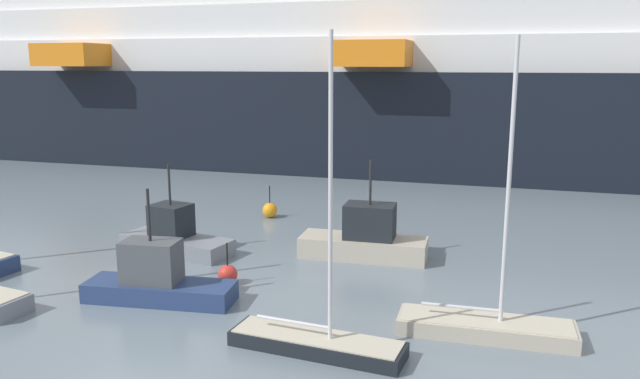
# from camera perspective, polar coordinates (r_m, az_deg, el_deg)

# --- Properties ---
(sailboat_1) EXTENTS (5.19, 1.65, 8.97)m
(sailboat_1) POSITION_cam_1_polar(r_m,az_deg,el_deg) (18.15, -0.28, -13.53)
(sailboat_1) COLOR black
(sailboat_1) RESTS_ON ground_plane
(sailboat_2) EXTENTS (5.32, 1.75, 8.88)m
(sailboat_2) POSITION_cam_1_polar(r_m,az_deg,el_deg) (19.73, 15.08, -11.83)
(sailboat_2) COLOR #BCB29E
(sailboat_2) RESTS_ON ground_plane
(fishing_boat_0) EXTENTS (5.45, 2.17, 4.21)m
(fishing_boat_0) POSITION_cam_1_polar(r_m,az_deg,el_deg) (26.25, 4.21, -4.56)
(fishing_boat_0) COLOR #BCB29E
(fishing_boat_0) RESTS_ON ground_plane
(fishing_boat_1) EXTENTS (5.37, 2.27, 3.98)m
(fishing_boat_1) POSITION_cam_1_polar(r_m,az_deg,el_deg) (22.31, -14.84, -8.08)
(fishing_boat_1) COLOR navy
(fishing_boat_1) RESTS_ON ground_plane
(fishing_boat_2) EXTENTS (5.28, 2.58, 3.89)m
(fishing_boat_2) POSITION_cam_1_polar(r_m,az_deg,el_deg) (27.71, -13.26, -4.24)
(fishing_boat_2) COLOR gray
(fishing_boat_2) RESTS_ON ground_plane
(channel_buoy_1) EXTENTS (0.73, 0.73, 1.60)m
(channel_buoy_1) POSITION_cam_1_polar(r_m,az_deg,el_deg) (23.52, -8.52, -7.76)
(channel_buoy_1) COLOR red
(channel_buoy_1) RESTS_ON ground_plane
(channel_buoy_2) EXTENTS (0.80, 0.80, 1.74)m
(channel_buoy_2) POSITION_cam_1_polar(r_m,az_deg,el_deg) (33.12, -4.65, -1.91)
(channel_buoy_2) COLOR orange
(channel_buoy_2) RESTS_ON ground_plane
(cruise_ship) EXTENTS (136.98, 23.88, 24.17)m
(cruise_ship) POSITION_cam_1_polar(r_m,az_deg,el_deg) (51.59, 20.37, 10.49)
(cruise_ship) COLOR black
(cruise_ship) RESTS_ON ground_plane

